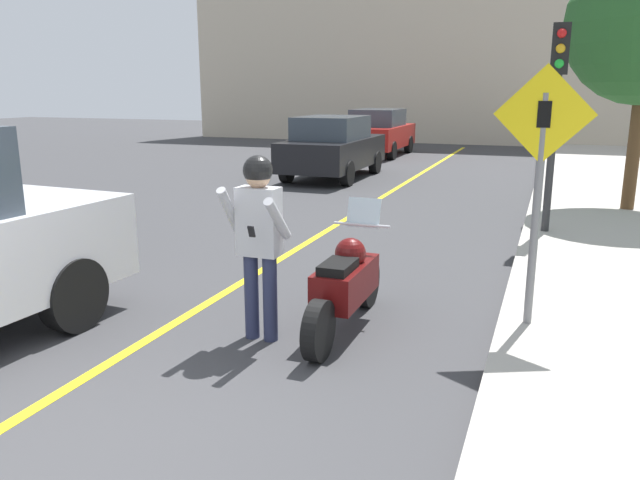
# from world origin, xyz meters

# --- Properties ---
(ground_plane) EXTENTS (80.00, 80.00, 0.00)m
(ground_plane) POSITION_xyz_m (0.00, 0.00, 0.00)
(ground_plane) COLOR #38383A
(road_center_line) EXTENTS (0.12, 36.00, 0.01)m
(road_center_line) POSITION_xyz_m (-0.60, 6.00, 0.00)
(road_center_line) COLOR yellow
(road_center_line) RESTS_ON ground
(building_backdrop) EXTENTS (28.00, 1.20, 8.37)m
(building_backdrop) POSITION_xyz_m (0.00, 26.00, 4.18)
(building_backdrop) COLOR beige
(building_backdrop) RESTS_ON ground
(motorcycle) EXTENTS (0.62, 2.11, 1.27)m
(motorcycle) POSITION_xyz_m (1.14, 2.99, 0.49)
(motorcycle) COLOR black
(motorcycle) RESTS_ON ground
(person_biker) EXTENTS (0.59, 0.49, 1.81)m
(person_biker) POSITION_xyz_m (0.43, 2.47, 1.12)
(person_biker) COLOR #282D4C
(person_biker) RESTS_ON ground
(crossing_sign) EXTENTS (0.91, 0.08, 2.48)m
(crossing_sign) POSITION_xyz_m (2.88, 3.46, 1.64)
(crossing_sign) COLOR slate
(crossing_sign) RESTS_ON sidewalk_curb
(traffic_light) EXTENTS (0.26, 0.30, 3.23)m
(traffic_light) POSITION_xyz_m (2.95, 7.85, 2.41)
(traffic_light) COLOR #2D2D30
(traffic_light) RESTS_ON sidewalk_curb
(parked_car_black) EXTENTS (1.88, 4.20, 1.68)m
(parked_car_black) POSITION_xyz_m (-2.69, 13.43, 0.86)
(parked_car_black) COLOR black
(parked_car_black) RESTS_ON ground
(parked_car_red) EXTENTS (1.88, 4.20, 1.68)m
(parked_car_red) POSITION_xyz_m (-3.11, 19.66, 0.86)
(parked_car_red) COLOR black
(parked_car_red) RESTS_ON ground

